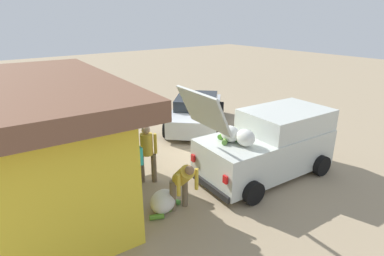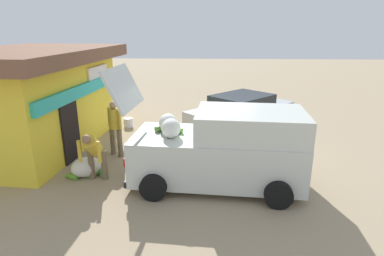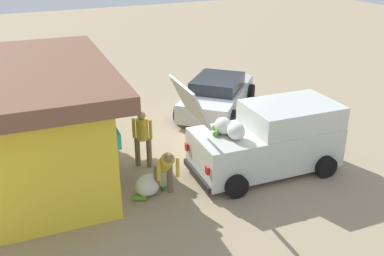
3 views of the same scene
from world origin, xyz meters
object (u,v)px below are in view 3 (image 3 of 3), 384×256
Objects in this scene: parked_sedan at (217,95)px; customer_bending at (165,168)px; unloaded_banana_pile at (148,185)px; paint_bucket at (105,127)px; storefront_bar at (33,122)px; delivery_van at (270,139)px; vendor_standing at (142,135)px.

customer_bending is (-4.64, 4.04, 0.19)m from parked_sedan.
customer_bending is at bearing -131.84° from unloaded_banana_pile.
unloaded_banana_pile is (0.31, 0.35, -0.57)m from customer_bending.
paint_bucket is at bearing -0.76° from unloaded_banana_pile.
paint_bucket is (2.14, -2.37, -1.44)m from storefront_bar.
delivery_van is at bearing -88.78° from customer_bending.
storefront_bar is 3.69m from customer_bending.
parked_sedan reaches higher than paint_bucket.
vendor_standing reaches higher than paint_bucket.
customer_bending is at bearing -132.24° from storefront_bar.
parked_sedan is 6.16m from customer_bending.
vendor_standing is (-0.68, -2.71, -0.65)m from storefront_bar.
vendor_standing is at bearing -104.08° from storefront_bar.
storefront_bar is 4.97× the size of customer_bending.
parked_sedan is 12.44× the size of paint_bucket.
unloaded_banana_pile is at bearing 48.16° from customer_bending.
parked_sedan is 3.29× the size of customer_bending.
storefront_bar reaches higher than unloaded_banana_pile.
paint_bucket is at bearing 91.03° from parked_sedan.
parked_sedan is (2.22, -6.71, -0.99)m from storefront_bar.
delivery_van reaches higher than parked_sedan.
delivery_van is 3.14m from customer_bending.
storefront_bar is at bearing 75.92° from vendor_standing.
delivery_van is 3.52m from vendor_standing.
delivery_van reaches higher than unloaded_banana_pile.
vendor_standing is 2.95m from paint_bucket.
paint_bucket is at bearing 6.84° from vendor_standing.
customer_bending reaches higher than unloaded_banana_pile.
customer_bending is at bearing 91.22° from delivery_van.
parked_sedan is at bearing -41.04° from customer_bending.
storefront_bar is 2.87m from vendor_standing.
unloaded_banana_pile is (-4.33, 4.39, -0.39)m from parked_sedan.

